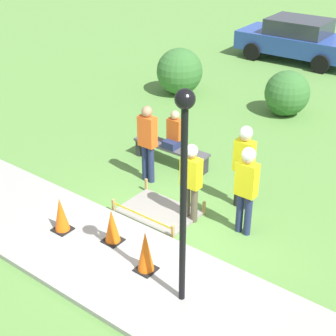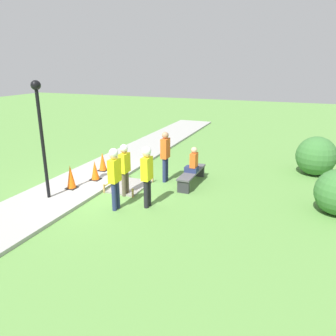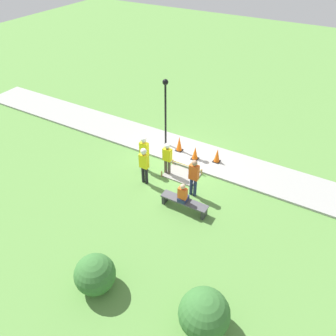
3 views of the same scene
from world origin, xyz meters
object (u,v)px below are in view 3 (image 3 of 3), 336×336
at_px(worker_assistant, 144,151).
at_px(traffic_cone_near_patch, 217,155).
at_px(person_seated_on_bench, 183,194).
at_px(traffic_cone_sidewalk_edge, 179,144).
at_px(lamppost_near, 165,103).
at_px(bystander_in_orange_shirt, 194,176).
at_px(worker_supervisor, 167,156).
at_px(park_bench, 184,203).
at_px(worker_trainee, 144,163).
at_px(traffic_cone_far_patch, 195,153).

bearing_deg(worker_assistant, traffic_cone_near_patch, -141.37).
bearing_deg(traffic_cone_near_patch, person_seated_on_bench, 90.74).
xyz_separation_m(traffic_cone_near_patch, traffic_cone_sidewalk_edge, (2.03, 0.07, 0.04)).
bearing_deg(lamppost_near, traffic_cone_near_patch, 177.84).
distance_m(traffic_cone_sidewalk_edge, bystander_in_orange_shirt, 3.31).
bearing_deg(worker_supervisor, bystander_in_orange_shirt, 156.99).
distance_m(person_seated_on_bench, worker_supervisor, 2.43).
bearing_deg(traffic_cone_sidewalk_edge, bystander_in_orange_shirt, 128.72).
relative_size(person_seated_on_bench, lamppost_near, 0.25).
xyz_separation_m(worker_supervisor, bystander_in_orange_shirt, (-1.67, 0.71, 0.05)).
xyz_separation_m(park_bench, worker_trainee, (2.31, -0.63, 0.76)).
height_order(traffic_cone_sidewalk_edge, worker_supervisor, worker_supervisor).
xyz_separation_m(worker_supervisor, lamppost_near, (1.26, -2.01, 1.45)).
height_order(traffic_cone_sidewalk_edge, person_seated_on_bench, person_seated_on_bench).
bearing_deg(lamppost_near, person_seated_on_bench, 128.41).
relative_size(traffic_cone_far_patch, worker_supervisor, 0.41).
bearing_deg(person_seated_on_bench, worker_trainee, -16.83).
bearing_deg(worker_assistant, bystander_in_orange_shirt, 170.81).
height_order(traffic_cone_near_patch, worker_assistant, worker_assistant).
height_order(worker_supervisor, bystander_in_orange_shirt, bystander_in_orange_shirt).
bearing_deg(person_seated_on_bench, worker_assistant, -27.85).
distance_m(traffic_cone_sidewalk_edge, worker_trainee, 2.95).
bearing_deg(worker_assistant, traffic_cone_far_patch, -132.72).
bearing_deg(traffic_cone_near_patch, worker_supervisor, 48.92).
distance_m(park_bench, worker_trainee, 2.52).
height_order(traffic_cone_sidewalk_edge, bystander_in_orange_shirt, bystander_in_orange_shirt).
relative_size(park_bench, worker_supervisor, 1.18).
bearing_deg(worker_supervisor, traffic_cone_sidewalk_edge, -78.66).
relative_size(worker_trainee, lamppost_near, 0.52).
bearing_deg(traffic_cone_near_patch, worker_assistant, 38.63).
relative_size(person_seated_on_bench, bystander_in_orange_shirt, 0.49).
height_order(worker_assistant, bystander_in_orange_shirt, worker_assistant).
bearing_deg(person_seated_on_bench, traffic_cone_near_patch, -89.26).
bearing_deg(traffic_cone_far_patch, lamppost_near, -12.88).
relative_size(park_bench, worker_assistant, 1.08).
bearing_deg(worker_trainee, traffic_cone_far_patch, -114.64).
distance_m(worker_supervisor, worker_trainee, 1.19).
relative_size(traffic_cone_far_patch, worker_assistant, 0.37).
relative_size(traffic_cone_near_patch, worker_supervisor, 0.42).
distance_m(traffic_cone_far_patch, park_bench, 3.44).
bearing_deg(worker_trainee, park_bench, 164.68).
bearing_deg(park_bench, bystander_in_orange_shirt, -84.96).
height_order(worker_trainee, lamppost_near, lamppost_near).
xyz_separation_m(traffic_cone_far_patch, lamppost_near, (1.91, -0.44, 2.01)).
bearing_deg(worker_trainee, worker_assistant, -57.14).
bearing_deg(bystander_in_orange_shirt, lamppost_near, -42.86).
height_order(traffic_cone_near_patch, traffic_cone_far_patch, traffic_cone_near_patch).
distance_m(traffic_cone_sidewalk_edge, park_bench, 4.11).
bearing_deg(worker_supervisor, worker_assistant, 14.23).
height_order(traffic_cone_near_patch, bystander_in_orange_shirt, bystander_in_orange_shirt).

